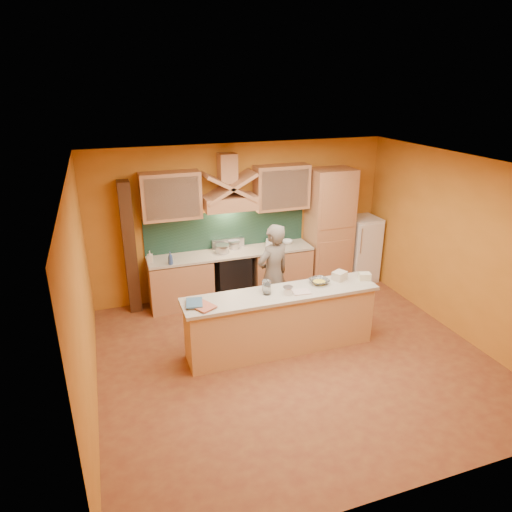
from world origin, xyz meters
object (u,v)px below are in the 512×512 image
object	(u,v)px
mixing_bowl	(319,281)
fridge	(361,249)
kitchen_scale	(288,291)
stove	(232,276)
person	(273,275)

from	to	relation	value
mixing_bowl	fridge	bearing A→B (deg)	44.27
fridge	kitchen_scale	xyz separation A→B (m)	(-2.43, -1.98, 0.34)
kitchen_scale	mixing_bowl	distance (m)	0.61
stove	person	size ratio (longest dim) A/B	0.52
fridge	kitchen_scale	bearing A→B (deg)	-140.89
fridge	person	bearing A→B (deg)	-154.90
fridge	kitchen_scale	size ratio (longest dim) A/B	11.41
fridge	person	size ratio (longest dim) A/B	0.76
person	kitchen_scale	bearing A→B (deg)	63.15
stove	kitchen_scale	bearing A→B (deg)	-82.27
kitchen_scale	mixing_bowl	bearing A→B (deg)	38.75
person	kitchen_scale	xyz separation A→B (m)	(-0.12, -0.89, 0.13)
stove	fridge	bearing A→B (deg)	0.00
person	mixing_bowl	size ratio (longest dim) A/B	6.12
person	fridge	bearing A→B (deg)	-174.15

